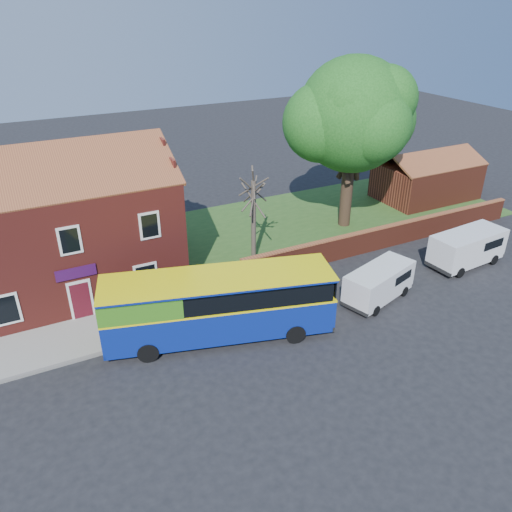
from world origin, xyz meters
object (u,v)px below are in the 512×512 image
van_near (379,282)px  van_far (467,247)px  bus (212,304)px  large_tree (352,118)px

van_near → van_far: 7.66m
bus → van_near: size_ratio=2.39×
van_near → large_tree: (4.54, 9.60, 6.74)m
van_far → large_tree: 11.43m
van_near → large_tree: large_tree is taller
bus → large_tree: (14.15, 8.63, 5.92)m
bus → large_tree: bearing=46.5°
van_far → large_tree: size_ratio=0.43×
bus → van_near: (9.61, -0.97, -0.82)m
bus → large_tree: 17.60m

